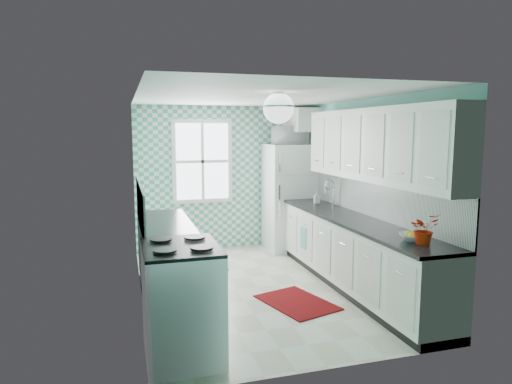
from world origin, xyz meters
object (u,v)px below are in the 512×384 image
object	(u,v)px
stove	(182,300)
fruit_bowl	(414,237)
fridge	(289,197)
potted_plant	(424,229)
sink	(322,207)
microwave	(290,135)
ceiling_light	(279,108)

from	to	relation	value
stove	fruit_bowl	xyz separation A→B (m)	(2.40, -0.06, 0.44)
fridge	potted_plant	size ratio (longest dim) A/B	5.82
sink	potted_plant	world-z (taller)	sink
fruit_bowl	potted_plant	world-z (taller)	potted_plant
fruit_bowl	potted_plant	xyz separation A→B (m)	(0.00, -0.16, 0.12)
microwave	potted_plant	bearing A→B (deg)	91.96
ceiling_light	microwave	bearing A→B (deg)	66.68
stove	fruit_bowl	bearing A→B (deg)	0.16
stove	potted_plant	bearing A→B (deg)	-3.58
ceiling_light	microwave	xyz separation A→B (m)	(1.11, 2.58, -0.33)
fridge	potted_plant	distance (m)	3.59
stove	ceiling_light	bearing A→B (deg)	34.93
sink	potted_plant	xyz separation A→B (m)	(-0.00, -2.45, 0.17)
fruit_bowl	stove	bearing A→B (deg)	178.45
stove	fridge	bearing A→B (deg)	57.22
potted_plant	fruit_bowl	bearing A→B (deg)	90.00
fridge	sink	distance (m)	1.14
fruit_bowl	potted_plant	bearing A→B (deg)	-90.00
fridge	potted_plant	world-z (taller)	fridge
microwave	ceiling_light	bearing A→B (deg)	67.21
ceiling_light	sink	xyz separation A→B (m)	(1.20, 1.44, -1.39)
stove	fruit_bowl	world-z (taller)	stove
potted_plant	microwave	xyz separation A→B (m)	(-0.09, 3.58, 0.90)
ceiling_light	fruit_bowl	world-z (taller)	ceiling_light
sink	fruit_bowl	size ratio (longest dim) A/B	1.89
ceiling_light	fridge	xyz separation A→B (m)	(1.11, 2.58, -1.40)
fridge	stove	bearing A→B (deg)	-126.77
fridge	microwave	world-z (taller)	microwave
potted_plant	microwave	distance (m)	3.69
microwave	sink	bearing A→B (deg)	95.24
fruit_bowl	sink	bearing A→B (deg)	89.91
fridge	stove	size ratio (longest dim) A/B	1.78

